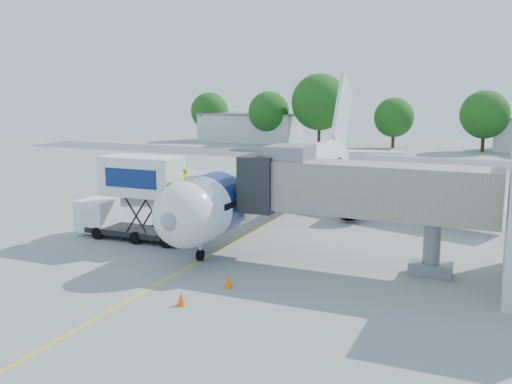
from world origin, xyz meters
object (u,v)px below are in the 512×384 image
at_px(aircraft, 284,177).
at_px(catering_hiloader, 134,198).
at_px(ground_tug, 180,304).
at_px(jet_bridge, 349,189).

bearing_deg(aircraft, catering_hiloader, -119.38).
relative_size(catering_hiloader, ground_tug, 2.29).
xyz_separation_m(aircraft, ground_tug, (3.44, -21.59, -2.20)).
relative_size(jet_bridge, catering_hiloader, 1.64).
bearing_deg(ground_tug, jet_bridge, 72.17).
relative_size(aircraft, jet_bridge, 2.71).
distance_m(catering_hiloader, ground_tug, 14.41).
bearing_deg(ground_tug, aircraft, 104.72).
bearing_deg(jet_bridge, aircraft, 125.70).
height_order(catering_hiloader, ground_tug, catering_hiloader).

